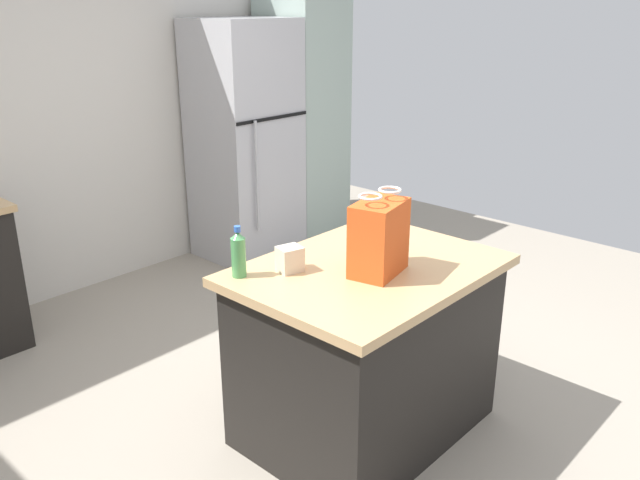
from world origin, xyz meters
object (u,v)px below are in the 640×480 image
Objects in this scene: shopping_bag at (379,237)px; bottle at (238,254)px; tall_cabinet at (303,122)px; kitchen_island at (366,349)px; refrigerator at (245,142)px; small_box at (290,259)px.

bottle is at bearing 136.23° from shopping_bag.
shopping_bag is (-1.95, -2.33, 0.03)m from tall_cabinet.
refrigerator is (1.24, 2.25, 0.50)m from kitchen_island.
kitchen_island is 5.16× the size of bottle.
tall_cabinet reaches higher than refrigerator.
refrigerator is 2.57m from bottle.
small_box is (-2.20, -2.03, -0.08)m from tall_cabinet.
bottle reaches higher than small_box.
kitchen_island is 3.01m from tall_cabinet.
small_box is at bearing -32.57° from bottle.
kitchen_island is 0.63× the size of refrigerator.
kitchen_island is at bearing 66.76° from shopping_bag.
bottle is (-0.44, 0.42, -0.06)m from shopping_bag.
bottle is at bearing 144.32° from kitchen_island.
small_box is (-0.25, 0.30, -0.11)m from shopping_bag.
tall_cabinet is (1.91, 2.25, 0.58)m from kitchen_island.
shopping_bag is 1.61× the size of bottle.
bottle is (-0.48, 0.34, 0.54)m from kitchen_island.
kitchen_island is 3.20× the size of shopping_bag.
small_box is (-1.52, -2.03, -0.01)m from refrigerator.
refrigerator reaches higher than bottle.
refrigerator is at bearing 61.39° from shopping_bag.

